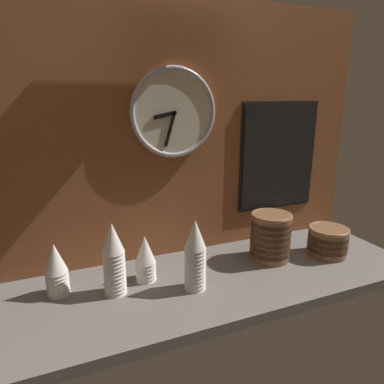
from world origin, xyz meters
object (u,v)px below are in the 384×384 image
object	(u,v)px
bowl_stack_right	(270,236)
cup_stack_left	(114,259)
cup_stack_center_left	(145,258)
cup_stack_center	(195,255)
cup_stack_far_left	(56,269)
bowl_stack_far_right	(328,240)
wall_clock	(174,113)
menu_board	(278,156)

from	to	relation	value
bowl_stack_right	cup_stack_left	bearing A→B (deg)	-178.67
cup_stack_center_left	cup_stack_center	distance (m)	0.20
cup_stack_far_left	bowl_stack_far_right	bearing A→B (deg)	-6.11
cup_stack_center_left	cup_stack_left	bearing A→B (deg)	-159.37
bowl_stack_right	cup_stack_center_left	bearing A→B (deg)	176.69
cup_stack_center	bowl_stack_far_right	bearing A→B (deg)	2.79
bowl_stack_far_right	wall_clock	xyz separation A→B (m)	(-0.61, 0.26, 0.54)
cup_stack_center	bowl_stack_far_right	distance (m)	0.65
cup_stack_left	cup_stack_center_left	bearing A→B (deg)	20.63
wall_clock	bowl_stack_far_right	bearing A→B (deg)	-22.95
cup_stack_center	cup_stack_far_left	size ratio (longest dim) A/B	1.37
cup_stack_left	bowl_stack_right	xyz separation A→B (m)	(0.66, 0.02, -0.03)
cup_stack_far_left	menu_board	size ratio (longest dim) A/B	0.38
cup_stack_center_left	bowl_stack_far_right	size ratio (longest dim) A/B	1.04
cup_stack_center_left	bowl_stack_right	size ratio (longest dim) A/B	0.88
cup_stack_left	bowl_stack_right	world-z (taller)	cup_stack_left
bowl_stack_far_right	wall_clock	world-z (taller)	wall_clock
bowl_stack_far_right	cup_stack_center_left	bearing A→B (deg)	173.13
cup_stack_left	bowl_stack_right	size ratio (longest dim) A/B	1.30
cup_stack_center	wall_clock	world-z (taller)	wall_clock
bowl_stack_right	wall_clock	bearing A→B (deg)	151.32
cup_stack_center	cup_stack_center_left	bearing A→B (deg)	139.60
wall_clock	menu_board	xyz separation A→B (m)	(0.52, 0.01, -0.21)
cup_stack_center_left	cup_stack_center	size ratio (longest dim) A/B	0.68
cup_stack_center_left	cup_stack_far_left	bearing A→B (deg)	175.84
cup_stack_far_left	bowl_stack_far_right	xyz separation A→B (m)	(1.10, -0.12, -0.03)
bowl_stack_right	wall_clock	xyz separation A→B (m)	(-0.36, 0.20, 0.51)
cup_stack_left	bowl_stack_far_right	distance (m)	0.92
cup_stack_far_left	wall_clock	world-z (taller)	wall_clock
bowl_stack_right	menu_board	size ratio (longest dim) A/B	0.40
cup_stack_center	wall_clock	bearing A→B (deg)	84.05
cup_stack_center	menu_board	distance (m)	0.68
cup_stack_far_left	cup_stack_center_left	bearing A→B (deg)	-4.16
cup_stack_center_left	wall_clock	distance (m)	0.58
cup_stack_center	cup_stack_far_left	xyz separation A→B (m)	(-0.46, 0.15, -0.04)
bowl_stack_right	menu_board	distance (m)	0.40
cup_stack_center_left	cup_stack_left	distance (m)	0.14
cup_stack_left	menu_board	xyz separation A→B (m)	(0.83, 0.22, 0.27)
wall_clock	cup_stack_left	bearing A→B (deg)	-145.16
cup_stack_far_left	menu_board	distance (m)	1.07
menu_board	bowl_stack_far_right	bearing A→B (deg)	-71.36
cup_stack_far_left	bowl_stack_far_right	size ratio (longest dim) A/B	1.12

